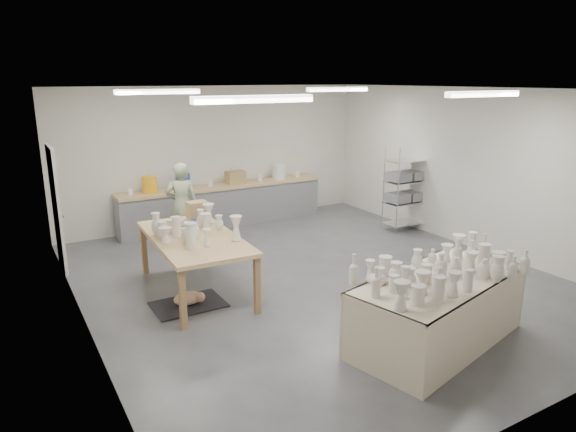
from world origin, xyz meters
TOP-DOWN VIEW (x-y plane):
  - room at (-0.11, 0.08)m, footprint 8.00×8.02m
  - back_counter at (-0.01, 3.68)m, footprint 4.60×0.60m
  - wire_shelf at (3.20, 1.40)m, footprint 0.88×0.48m
  - drying_table at (0.15, -2.49)m, footprint 2.56×1.66m
  - work_table at (-1.82, 0.56)m, footprint 1.30×2.42m
  - rug at (-2.13, 0.07)m, footprint 1.00×0.70m
  - cat at (-2.11, 0.06)m, footprint 0.46×0.35m
  - potter at (-1.30, 2.62)m, footprint 0.69×0.55m
  - red_stool at (-1.30, 2.89)m, footprint 0.33×0.33m

SIDE VIEW (x-z plane):
  - rug at x=-2.13m, z-range 0.00..0.02m
  - cat at x=-2.11m, z-range 0.02..0.20m
  - red_stool at x=-1.30m, z-range 0.11..0.41m
  - drying_table at x=0.15m, z-range -0.15..1.06m
  - back_counter at x=-0.01m, z-range -0.13..1.11m
  - potter at x=-1.30m, z-range 0.00..1.65m
  - work_table at x=-1.82m, z-range 0.27..1.52m
  - wire_shelf at x=3.20m, z-range 0.02..1.82m
  - room at x=-0.11m, z-range 0.56..3.56m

